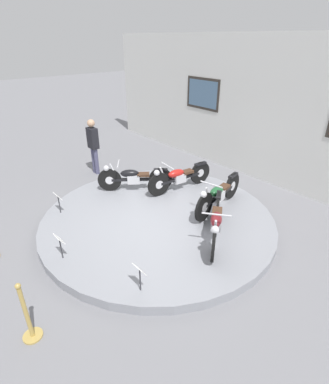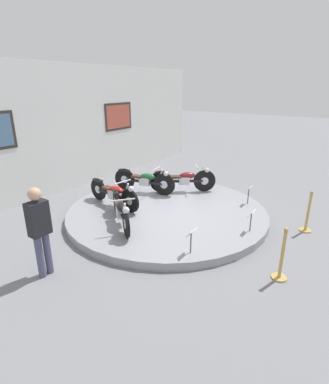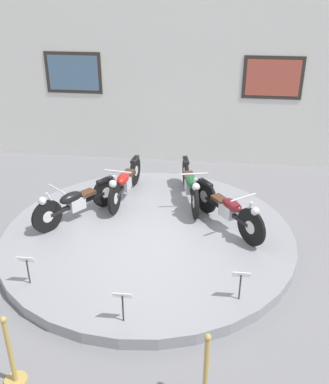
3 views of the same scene
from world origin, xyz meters
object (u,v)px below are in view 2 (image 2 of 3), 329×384
(info_placard_front_centre, at_px, (251,216))
(motorcycle_maroon, at_px, (184,179))
(motorcycle_black, at_px, (121,210))
(motorcycle_red, at_px, (114,193))
(info_placard_front_right, at_px, (249,191))
(info_placard_front_left, at_px, (191,236))
(visitor_standing, at_px, (40,227))
(stanchion_post_left_of_entry, at_px, (281,262))
(stanchion_post_right_of_entry, at_px, (307,218))
(motorcycle_green, at_px, (145,180))

(info_placard_front_centre, bearing_deg, motorcycle_maroon, 61.54)
(motorcycle_black, height_order, motorcycle_red, motorcycle_red)
(motorcycle_maroon, height_order, info_placard_front_right, motorcycle_maroon)
(motorcycle_black, bearing_deg, info_placard_front_centre, -61.48)
(info_placard_front_left, xyz_separation_m, visitor_standing, (-1.92, 1.98, 0.41))
(info_placard_front_right, bearing_deg, info_placard_front_centre, -158.11)
(stanchion_post_left_of_entry, bearing_deg, stanchion_post_right_of_entry, 0.00)
(info_placard_front_left, distance_m, info_placard_front_centre, 1.71)
(stanchion_post_left_of_entry, bearing_deg, visitor_standing, 123.25)
(motorcycle_black, xyz_separation_m, motorcycle_maroon, (2.85, 0.00, 0.02))
(motorcycle_black, distance_m, info_placard_front_centre, 2.99)
(stanchion_post_left_of_entry, bearing_deg, motorcycle_red, 84.04)
(motorcycle_maroon, distance_m, info_placard_front_right, 2.00)
(motorcycle_maroon, height_order, info_placard_front_centre, motorcycle_maroon)
(info_placard_front_left, distance_m, visitor_standing, 2.79)
(info_placard_front_left, xyz_separation_m, info_placard_front_centre, (1.59, -0.64, 0.00))
(stanchion_post_right_of_entry, bearing_deg, motorcycle_green, 95.92)
(info_placard_front_left, relative_size, stanchion_post_right_of_entry, 0.50)
(visitor_standing, bearing_deg, motorcycle_green, 12.89)
(info_placard_front_left, height_order, stanchion_post_right_of_entry, stanchion_post_right_of_entry)
(motorcycle_green, xyz_separation_m, info_placard_front_centre, (-0.68, -3.57, -0.03))
(info_placard_front_left, relative_size, visitor_standing, 0.30)
(info_placard_front_left, bearing_deg, motorcycle_maroon, 33.51)
(motorcycle_red, bearing_deg, stanchion_post_left_of_entry, -95.96)
(motorcycle_maroon, relative_size, info_placard_front_left, 3.20)
(motorcycle_maroon, bearing_deg, info_placard_front_right, -85.42)
(motorcycle_black, distance_m, motorcycle_maroon, 2.85)
(motorcycle_red, height_order, info_placard_front_right, motorcycle_red)
(motorcycle_black, bearing_deg, stanchion_post_left_of_entry, -85.57)
(motorcycle_red, relative_size, info_placard_front_left, 3.86)
(info_placard_front_centre, bearing_deg, info_placard_front_right, 21.89)
(motorcycle_maroon, height_order, info_placard_front_left, motorcycle_maroon)
(info_placard_front_centre, xyz_separation_m, stanchion_post_left_of_entry, (-1.15, -0.98, -0.22))
(motorcycle_black, bearing_deg, stanchion_post_right_of_entry, -54.49)
(motorcycle_green, xyz_separation_m, motorcycle_maroon, (0.75, -0.94, 0.00))
(motorcycle_maroon, distance_m, info_placard_front_centre, 2.99)
(info_placard_front_right, bearing_deg, visitor_standing, 158.78)
(motorcycle_maroon, distance_m, stanchion_post_right_of_entry, 3.63)
(motorcycle_maroon, bearing_deg, stanchion_post_left_of_entry, -125.46)
(motorcycle_red, height_order, motorcycle_maroon, motorcycle_maroon)
(visitor_standing, bearing_deg, motorcycle_red, 18.60)
(motorcycle_green, height_order, motorcycle_maroon, same)
(stanchion_post_left_of_entry, height_order, stanchion_post_right_of_entry, same)
(info_placard_front_left, bearing_deg, stanchion_post_right_of_entry, -30.64)
(motorcycle_red, distance_m, stanchion_post_left_of_entry, 4.58)
(motorcycle_black, height_order, info_placard_front_left, motorcycle_black)
(motorcycle_red, bearing_deg, motorcycle_green, 0.13)
(info_placard_front_left, bearing_deg, info_placard_front_centre, -21.89)
(info_placard_front_centre, relative_size, visitor_standing, 0.30)
(info_placard_front_left, relative_size, stanchion_post_left_of_entry, 0.50)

